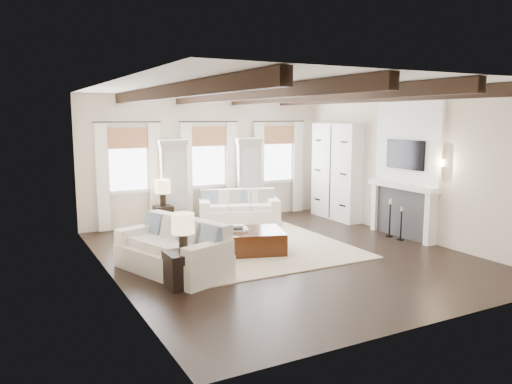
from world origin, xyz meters
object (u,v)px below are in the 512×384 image
sofa_left (175,251)px  side_table_front (184,269)px  ottoman (240,242)px  sofa_back (239,210)px  side_table_back (164,218)px

sofa_left → side_table_front: bearing=-98.5°
sofa_left → ottoman: size_ratio=1.39×
sofa_back → side_table_front: size_ratio=3.91×
sofa_back → sofa_left: bearing=-131.7°
side_table_front → side_table_back: 3.98m
ottoman → side_table_front: bearing=-123.3°
sofa_back → sofa_left: sofa_left is taller
ottoman → sofa_left: bearing=-141.7°
side_table_front → side_table_back: size_ratio=0.92×
sofa_back → side_table_back: 1.94m
side_table_front → side_table_back: side_table_back is taller
sofa_back → side_table_front: sofa_back is taller
side_table_front → sofa_back: bearing=53.4°
side_table_back → sofa_left: bearing=-104.1°
sofa_back → sofa_left: 4.08m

